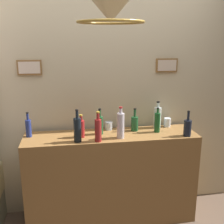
# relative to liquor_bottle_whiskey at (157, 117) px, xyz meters

# --- Properties ---
(panelled_rear_partition) EXTENTS (3.55, 0.15, 2.64)m
(panelled_rear_partition) POSITION_rel_liquor_bottle_whiskey_xyz_m (-0.53, 0.14, 0.32)
(panelled_rear_partition) COLOR beige
(panelled_rear_partition) RESTS_ON ground
(bar_shelf_unit) EXTENTS (1.74, 0.44, 0.96)m
(bar_shelf_unit) POSITION_rel_liquor_bottle_whiskey_xyz_m (-0.53, -0.15, -0.60)
(bar_shelf_unit) COLOR olive
(bar_shelf_unit) RESTS_ON ground
(liquor_bottle_whiskey) EXTENTS (0.08, 0.08, 0.29)m
(liquor_bottle_whiskey) POSITION_rel_liquor_bottle_whiskey_xyz_m (0.00, 0.00, 0.00)
(liquor_bottle_whiskey) COLOR silver
(liquor_bottle_whiskey) RESTS_ON bar_shelf_unit
(liquor_bottle_rum) EXTENTS (0.07, 0.07, 0.23)m
(liquor_bottle_rum) POSITION_rel_liquor_bottle_whiskey_xyz_m (-0.83, -0.17, -0.03)
(liquor_bottle_rum) COLOR #A31F20
(liquor_bottle_rum) RESTS_ON bar_shelf_unit
(liquor_bottle_bourbon) EXTENTS (0.06, 0.06, 0.25)m
(liquor_bottle_bourbon) POSITION_rel_liquor_bottle_whiskey_xyz_m (-1.34, -0.08, -0.02)
(liquor_bottle_bourbon) COLOR navy
(liquor_bottle_bourbon) RESTS_ON bar_shelf_unit
(liquor_bottle_vodka) EXTENTS (0.07, 0.07, 0.24)m
(liquor_bottle_vodka) POSITION_rel_liquor_bottle_whiskey_xyz_m (-0.27, -0.07, -0.03)
(liquor_bottle_vodka) COLOR #1A4C26
(liquor_bottle_vodka) RESTS_ON bar_shelf_unit
(liquor_bottle_vermouth) EXTENTS (0.06, 0.06, 0.27)m
(liquor_bottle_vermouth) POSITION_rel_liquor_bottle_whiskey_xyz_m (-0.64, -0.11, -0.02)
(liquor_bottle_vermouth) COLOR #1A4A25
(liquor_bottle_vermouth) RESTS_ON bar_shelf_unit
(liquor_bottle_tequila) EXTENTS (0.07, 0.07, 0.31)m
(liquor_bottle_tequila) POSITION_rel_liquor_bottle_whiskey_xyz_m (-0.45, -0.26, 0.01)
(liquor_bottle_tequila) COLOR #C1B9C0
(liquor_bottle_tequila) RESTS_ON bar_shelf_unit
(liquor_bottle_amaro) EXTENTS (0.06, 0.06, 0.29)m
(liquor_bottle_amaro) POSITION_rel_liquor_bottle_whiskey_xyz_m (-0.68, -0.32, 0.00)
(liquor_bottle_amaro) COLOR maroon
(liquor_bottle_amaro) RESTS_ON bar_shelf_unit
(liquor_bottle_port) EXTENTS (0.08, 0.08, 0.26)m
(liquor_bottle_port) POSITION_rel_liquor_bottle_whiskey_xyz_m (0.21, -0.31, -0.03)
(liquor_bottle_port) COLOR black
(liquor_bottle_port) RESTS_ON bar_shelf_unit
(liquor_bottle_rye) EXTENTS (0.06, 0.06, 0.26)m
(liquor_bottle_rye) POSITION_rel_liquor_bottle_whiskey_xyz_m (-0.05, -0.14, -0.01)
(liquor_bottle_rye) COLOR #164B20
(liquor_bottle_rye) RESTS_ON bar_shelf_unit
(liquor_bottle_brandy) EXTENTS (0.07, 0.07, 0.31)m
(liquor_bottle_brandy) POSITION_rel_liquor_bottle_whiskey_xyz_m (-0.87, -0.29, 0.00)
(liquor_bottle_brandy) COLOR black
(liquor_bottle_brandy) RESTS_ON bar_shelf_unit
(glass_tumbler_rocks) EXTENTS (0.07, 0.07, 0.09)m
(glass_tumbler_rocks) POSITION_rel_liquor_bottle_whiskey_xyz_m (0.12, 0.02, -0.07)
(glass_tumbler_rocks) COLOR silver
(glass_tumbler_rocks) RESTS_ON bar_shelf_unit
(glass_tumbler_highball) EXTENTS (0.08, 0.08, 0.08)m
(glass_tumbler_highball) POSITION_rel_liquor_bottle_whiskey_xyz_m (-0.53, 0.01, -0.08)
(glass_tumbler_highball) COLOR silver
(glass_tumbler_highball) RESTS_ON bar_shelf_unit
(pendant_lamp) EXTENTS (0.41, 0.41, 0.64)m
(pendant_lamp) POSITION_rel_liquor_bottle_whiskey_xyz_m (-0.67, -1.03, 1.03)
(pendant_lamp) COLOR beige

